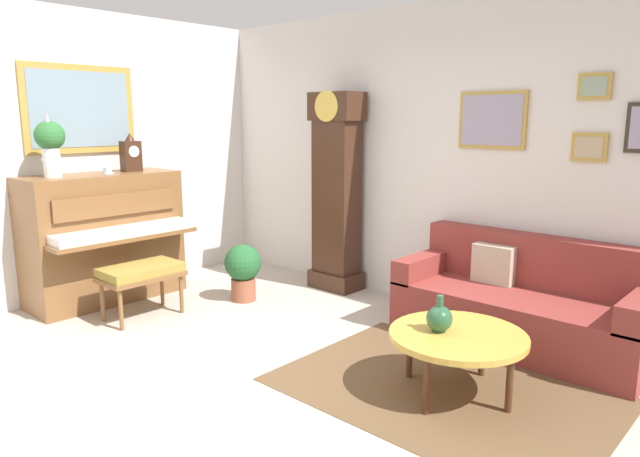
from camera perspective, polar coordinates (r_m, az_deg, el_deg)
name	(u,v)px	position (r m, az deg, el deg)	size (l,w,h in m)	color
ground_plane	(224,384)	(4.17, -9.57, -15.03)	(6.40, 6.00, 0.10)	#B2A899
wall_left	(48,156)	(6.04, -25.49, 6.53)	(0.13, 4.90, 2.80)	silver
wall_back	(421,157)	(5.55, 10.04, 7.06)	(5.30, 0.13, 2.80)	silver
area_rug	(443,389)	(4.01, 12.18, -15.41)	(2.10, 1.50, 0.01)	brown
piano	(104,237)	(5.94, -20.71, -0.80)	(0.87, 1.44, 1.24)	brown
piano_bench	(141,273)	(5.35, -17.41, -4.30)	(0.42, 0.70, 0.48)	brown
grandfather_clock	(336,197)	(5.88, 1.64, 3.13)	(0.52, 0.34, 2.03)	#3D2316
couch	(522,305)	(4.83, 19.49, -7.23)	(1.90, 0.80, 0.84)	maroon
coffee_table	(458,337)	(3.83, 13.58, -10.52)	(0.88, 0.88, 0.42)	gold
mantel_clock	(131,154)	(5.99, -18.35, 7.06)	(0.13, 0.18, 0.38)	#3D2316
flower_vase	(50,142)	(5.65, -25.33, 7.81)	(0.26, 0.26, 0.58)	silver
teacup	(108,171)	(5.84, -20.41, 5.38)	(0.12, 0.12, 0.06)	#ADC6D6
green_jug	(439,318)	(3.79, 11.82, -8.77)	(0.17, 0.17, 0.24)	#234C33
potted_plant	(243,268)	(5.64, -7.69, -3.97)	(0.36, 0.36, 0.56)	#935138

